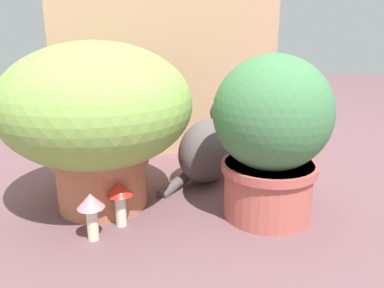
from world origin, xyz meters
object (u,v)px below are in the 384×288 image
Objects in this scene: grass_planter at (97,113)px; cat at (211,146)px; leafy_planter at (271,133)px; mushroom_ornament_red at (120,195)px; mushroom_ornament_pink at (91,207)px.

cat is (0.37, 0.11, -0.16)m from grass_planter.
leafy_planter is 3.64× the size of mushroom_ornament_red.
cat is at bearing 37.93° from mushroom_ornament_pink.
grass_planter is at bearing 106.49° from mushroom_ornament_red.
leafy_planter is (0.45, -0.18, -0.04)m from grass_planter.
leafy_planter reaches higher than cat.
mushroom_ornament_red is (-0.41, 0.04, -0.16)m from leafy_planter.
grass_planter is 4.35× the size of mushroom_ornament_red.
cat reaches higher than mushroom_ornament_pink.
grass_planter is 1.19× the size of leafy_planter.
cat is at bearing 104.90° from leafy_planter.
leafy_planter is at bearing 2.03° from mushroom_ornament_pink.
grass_planter is 0.25m from mushroom_ornament_red.
mushroom_ornament_red is 0.99× the size of mushroom_ornament_pink.
mushroom_ornament_pink is at bearing -177.97° from leafy_planter.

